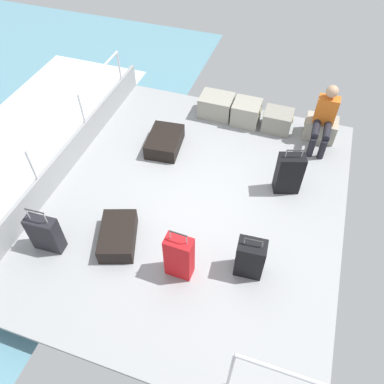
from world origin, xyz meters
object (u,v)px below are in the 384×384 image
at_px(suitcase_0, 250,258).
at_px(suitcase_5, 118,236).
at_px(cargo_crate_3, 320,128).
at_px(cargo_crate_0, 216,106).
at_px(suitcase_4, 45,234).
at_px(cargo_crate_2, 277,121).
at_px(passenger_seated, 325,117).
at_px(suitcase_2, 165,142).
at_px(suitcase_1, 179,257).
at_px(cargo_crate_1, 246,113).
at_px(suitcase_3, 289,173).

distance_m(suitcase_0, suitcase_5, 1.82).
bearing_deg(cargo_crate_3, cargo_crate_0, 178.95).
bearing_deg(suitcase_4, cargo_crate_2, 54.88).
bearing_deg(passenger_seated, cargo_crate_2, 168.65).
xyz_separation_m(suitcase_0, suitcase_2, (-1.91, 1.91, -0.17)).
xyz_separation_m(cargo_crate_2, suitcase_0, (0.18, -3.03, 0.11)).
distance_m(suitcase_1, suitcase_5, 1.01).
distance_m(cargo_crate_2, suitcase_4, 4.32).
height_order(cargo_crate_2, suitcase_2, cargo_crate_2).
height_order(cargo_crate_3, suitcase_5, cargo_crate_3).
distance_m(cargo_crate_0, cargo_crate_3, 1.91).
bearing_deg(suitcase_0, cargo_crate_2, 93.36).
bearing_deg(cargo_crate_1, suitcase_4, -118.20).
xyz_separation_m(cargo_crate_3, passenger_seated, (0.00, -0.18, 0.37)).
bearing_deg(suitcase_1, suitcase_3, 60.70).
xyz_separation_m(cargo_crate_3, suitcase_4, (-3.23, -3.56, 0.11)).
distance_m(cargo_crate_3, suitcase_3, 1.51).
relative_size(cargo_crate_0, suitcase_4, 0.82).
distance_m(cargo_crate_1, suitcase_2, 1.63).
bearing_deg(passenger_seated, suitcase_3, -105.23).
height_order(suitcase_1, suitcase_2, suitcase_1).
xyz_separation_m(passenger_seated, suitcase_2, (-2.49, -0.97, -0.42)).
xyz_separation_m(cargo_crate_1, cargo_crate_3, (1.33, 0.01, -0.03)).
xyz_separation_m(cargo_crate_2, passenger_seated, (0.75, -0.15, 0.37)).
xyz_separation_m(cargo_crate_0, suitcase_1, (0.50, -3.39, 0.15)).
bearing_deg(suitcase_1, cargo_crate_0, 98.33).
bearing_deg(cargo_crate_1, suitcase_5, -108.28).
relative_size(cargo_crate_2, suitcase_4, 0.68).
relative_size(cargo_crate_3, suitcase_4, 0.74).
distance_m(suitcase_0, suitcase_4, 2.71).
distance_m(suitcase_4, suitcase_5, 0.95).
bearing_deg(suitcase_2, cargo_crate_2, 32.89).
bearing_deg(suitcase_5, suitcase_4, -156.22).
bearing_deg(cargo_crate_0, cargo_crate_3, -1.05).
bearing_deg(cargo_crate_2, suitcase_4, -125.12).
relative_size(suitcase_2, suitcase_3, 0.98).
relative_size(cargo_crate_1, suitcase_2, 0.65).
distance_m(cargo_crate_1, cargo_crate_3, 1.33).
bearing_deg(cargo_crate_1, suitcase_2, -135.35).
xyz_separation_m(cargo_crate_0, cargo_crate_1, (0.58, -0.04, 0.01)).
bearing_deg(cargo_crate_2, suitcase_0, -86.64).
xyz_separation_m(suitcase_0, suitcase_1, (-0.84, -0.30, 0.06)).
bearing_deg(passenger_seated, suitcase_1, -113.98).
height_order(cargo_crate_0, suitcase_5, cargo_crate_0).
height_order(cargo_crate_1, suitcase_4, suitcase_4).
bearing_deg(suitcase_5, suitcase_0, 3.97).
bearing_deg(suitcase_1, suitcase_4, -173.71).
relative_size(cargo_crate_3, suitcase_3, 0.70).
distance_m(cargo_crate_0, suitcase_1, 3.43).
xyz_separation_m(cargo_crate_2, suitcase_5, (-1.63, -3.15, -0.06)).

